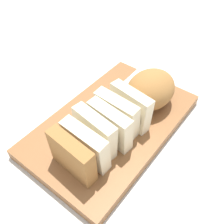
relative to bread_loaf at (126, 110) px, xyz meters
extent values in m
plane|color=beige|center=(0.01, -0.03, -0.07)|extent=(3.00, 3.00, 0.00)
cube|color=brown|center=(0.01, -0.03, -0.06)|extent=(0.42, 0.27, 0.03)
ellipsoid|color=#996633|center=(-0.09, 0.01, 0.00)|extent=(0.14, 0.12, 0.09)
cube|color=beige|center=(-0.01, 0.00, 0.00)|extent=(0.05, 0.11, 0.09)
cube|color=beige|center=(0.02, -0.01, 0.00)|extent=(0.04, 0.11, 0.09)
cube|color=beige|center=(0.06, 0.00, 0.00)|extent=(0.04, 0.11, 0.09)
cube|color=beige|center=(0.09, -0.02, 0.00)|extent=(0.05, 0.11, 0.09)
cube|color=beige|center=(0.13, -0.01, 0.00)|extent=(0.04, 0.11, 0.09)
cube|color=#996633|center=(0.16, -0.02, 0.00)|extent=(0.04, 0.11, 0.09)
cube|color=silver|center=(-0.11, -0.07, -0.04)|extent=(0.20, 0.03, 0.00)
cylinder|color=black|center=(0.02, -0.08, -0.03)|extent=(0.06, 0.02, 0.02)
cube|color=silver|center=(-0.01, -0.08, -0.03)|extent=(0.02, 0.02, 0.02)
sphere|color=#A8753D|center=(0.00, -0.02, -0.04)|extent=(0.00, 0.00, 0.00)
sphere|color=#A8753D|center=(0.00, 0.02, -0.04)|extent=(0.00, 0.00, 0.00)
sphere|color=#A8753D|center=(-0.09, -0.03, -0.04)|extent=(0.00, 0.00, 0.00)
sphere|color=#A8753D|center=(-0.05, -0.03, -0.04)|extent=(0.01, 0.01, 0.01)
camera|label=1|loc=(0.34, 0.20, 0.40)|focal=41.31mm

